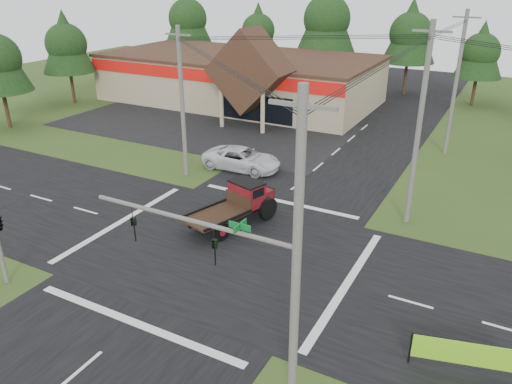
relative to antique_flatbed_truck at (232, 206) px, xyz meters
The scene contains 19 objects.
ground 3.13m from the antique_flatbed_truck, 70.89° to the right, with size 120.00×120.00×0.00m, color #2F4719.
road_ns 3.13m from the antique_flatbed_truck, 70.89° to the right, with size 12.00×120.00×0.02m, color black.
road_ew 3.13m from the antique_flatbed_truck, 70.89° to the right, with size 120.00×12.00×0.02m, color black.
parking_apron 20.90m from the antique_flatbed_truck, 128.73° to the left, with size 28.00×14.00×0.02m, color black.
cvs_building 30.68m from the antique_flatbed_truck, 118.80° to the left, with size 30.40×18.20×9.19m.
traffic_signal_mast 12.67m from the antique_flatbed_truck, 56.52° to the right, with size 8.12×0.24×7.00m.
utility_pole_nr 13.97m from the antique_flatbed_truck, 50.44° to the right, with size 2.00×0.30×11.00m.
utility_pole_nw 9.74m from the antique_flatbed_truck, 143.21° to the left, with size 2.00×0.30×10.50m.
utility_pole_ne 11.38m from the antique_flatbed_truck, 30.55° to the left, with size 2.00×0.30×11.50m.
utility_pole_n 21.72m from the antique_flatbed_truck, 65.11° to the left, with size 2.00×0.30×11.20m.
tree_row_a 47.75m from the antique_flatbed_truck, 127.94° to the left, with size 6.72×6.72×12.12m.
tree_row_b 44.00m from the antique_flatbed_truck, 115.88° to the left, with size 5.60×5.60×10.10m.
tree_row_c 40.04m from the antique_flatbed_truck, 103.31° to the left, with size 7.28×7.28×13.13m.
tree_row_d 39.77m from the antique_flatbed_truck, 88.62° to the left, with size 6.16×6.16×11.11m.
tree_row_e 38.64m from the antique_flatbed_truck, 76.51° to the left, with size 5.04×5.04×9.09m.
tree_side_w 35.96m from the antique_flatbed_truck, 150.91° to the left, with size 5.60×5.60×10.10m.
antique_flatbed_truck is the anchor object (origin of this frame).
roadside_banner 14.97m from the antique_flatbed_truck, 24.17° to the right, with size 4.12×0.12×1.41m, color #7AD01B, non-canonical shape.
white_pickup 9.12m from the antique_flatbed_truck, 116.04° to the left, with size 2.72×5.89×1.64m, color silver.
Camera 1 is at (12.58, -19.67, 13.67)m, focal length 35.00 mm.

